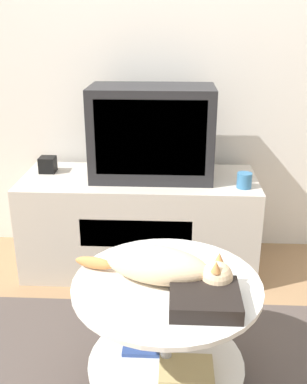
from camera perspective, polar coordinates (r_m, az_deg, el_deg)
name	(u,v)px	position (r m, az deg, el deg)	size (l,w,h in m)	color
wall_back	(167,37)	(2.73, 1.71, 19.03)	(8.00, 0.05, 2.60)	silver
tv_stand	(140,223)	(2.64, -1.78, -3.92)	(1.32, 0.52, 0.57)	beige
tv	(152,133)	(2.47, -0.20, 7.52)	(0.67, 0.34, 0.51)	#232326
speaker	(48,165)	(2.68, -13.28, 3.41)	(0.09, 0.09, 0.09)	black
mug	(244,180)	(2.41, 11.46, 1.45)	(0.08, 0.08, 0.08)	teal
coffee_table	(167,324)	(1.77, 1.70, -16.43)	(0.70, 0.70, 0.49)	#B2B2B7
dvd_box	(205,299)	(1.54, 6.52, -13.30)	(0.23, 0.21, 0.06)	black
cat	(163,266)	(1.64, 1.16, -9.40)	(0.59, 0.27, 0.14)	beige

